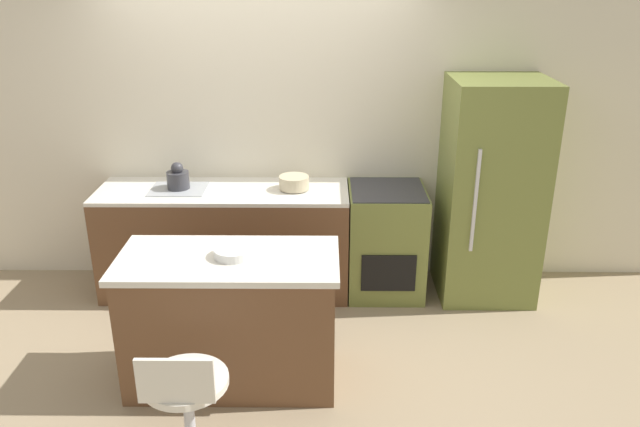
% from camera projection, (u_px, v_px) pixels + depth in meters
% --- Properties ---
extents(ground_plane, '(14.00, 14.00, 0.00)m').
position_uv_depth(ground_plane, '(260.00, 308.00, 4.99)').
color(ground_plane, '#998466').
extents(wall_back, '(8.00, 0.06, 2.60)m').
position_uv_depth(wall_back, '(262.00, 128.00, 5.14)').
color(wall_back, beige).
rests_on(wall_back, ground_plane).
extents(back_counter, '(2.01, 0.63, 0.89)m').
position_uv_depth(back_counter, '(225.00, 240.00, 5.14)').
color(back_counter, brown).
rests_on(back_counter, ground_plane).
extents(kitchen_island, '(1.37, 0.66, 0.89)m').
position_uv_depth(kitchen_island, '(231.00, 319.00, 3.99)').
color(kitchen_island, brown).
rests_on(kitchen_island, ground_plane).
extents(oven_range, '(0.61, 0.64, 0.89)m').
position_uv_depth(oven_range, '(386.00, 241.00, 5.12)').
color(oven_range, olive).
rests_on(oven_range, ground_plane).
extents(refrigerator, '(0.74, 0.70, 1.77)m').
position_uv_depth(refrigerator, '(491.00, 191.00, 4.94)').
color(refrigerator, olive).
rests_on(refrigerator, ground_plane).
extents(stool_chair, '(0.45, 0.45, 0.78)m').
position_uv_depth(stool_chair, '(187.00, 405.00, 3.31)').
color(stool_chair, '#B7B7BC').
rests_on(stool_chair, ground_plane).
extents(kettle, '(0.18, 0.18, 0.22)m').
position_uv_depth(kettle, '(178.00, 178.00, 4.95)').
color(kettle, '#333338').
rests_on(kettle, back_counter).
extents(mixing_bowl, '(0.24, 0.24, 0.10)m').
position_uv_depth(mixing_bowl, '(294.00, 182.00, 4.96)').
color(mixing_bowl, '#C1B28E').
rests_on(mixing_bowl, back_counter).
extents(fruit_bowl, '(0.25, 0.25, 0.06)m').
position_uv_depth(fruit_bowl, '(234.00, 252.00, 3.83)').
color(fruit_bowl, white).
rests_on(fruit_bowl, kitchen_island).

